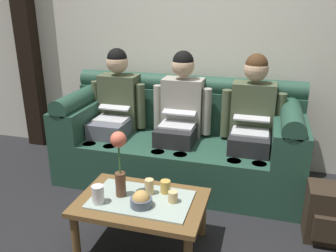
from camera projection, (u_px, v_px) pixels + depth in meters
back_wall_patterned at (194, 21)px, 3.47m from camera, size 6.00×0.12×2.90m
timber_pillar at (25, 19)px, 3.85m from camera, size 0.20×0.20×2.90m
couch at (180, 142)px, 3.36m from camera, size 2.23×0.88×0.96m
person_left at (115, 108)px, 3.43m from camera, size 0.56×0.67×1.22m
person_middle at (180, 113)px, 3.26m from camera, size 0.56×0.67×1.22m
person_right at (252, 119)px, 3.09m from camera, size 0.56×0.67×1.22m
coffee_table at (141, 206)px, 2.40m from camera, size 0.87×0.58×0.38m
flower_vase at (119, 159)px, 2.33m from camera, size 0.11×0.11×0.47m
snack_bowl at (141, 200)px, 2.28m from camera, size 0.14×0.14×0.12m
cup_near_left at (173, 197)px, 2.33m from camera, size 0.06×0.06×0.08m
cup_near_right at (165, 187)px, 2.44m from camera, size 0.07×0.07×0.09m
cup_far_center at (149, 187)px, 2.42m from camera, size 0.06×0.06×0.11m
cup_far_left at (98, 194)px, 2.31m from camera, size 0.08×0.08×0.12m
backpack_right at (327, 214)px, 2.52m from camera, size 0.29×0.30×0.41m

